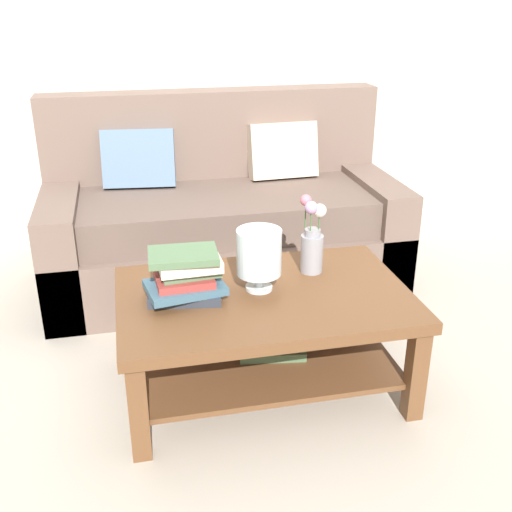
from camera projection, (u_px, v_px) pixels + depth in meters
name	position (u px, v px, depth m)	size (l,w,h in m)	color
ground_plane	(259.00, 344.00, 2.99)	(10.00, 10.00, 0.00)	#ADA393
back_wall	(203.00, 30.00, 3.92)	(6.40, 0.12, 2.70)	beige
couch	(222.00, 220.00, 3.54)	(1.96, 0.90, 1.06)	brown
coffee_table	(264.00, 319.00, 2.55)	(1.19, 0.77, 0.45)	brown
book_stack_main	(186.00, 276.00, 2.42)	(0.33, 0.26, 0.20)	#2D333D
glass_hurricane_vase	(259.00, 254.00, 2.47)	(0.18, 0.18, 0.26)	silver
flower_pitcher	(312.00, 242.00, 2.63)	(0.11, 0.10, 0.35)	gray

